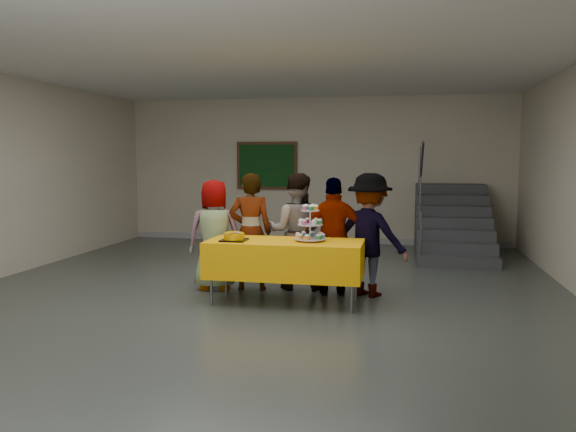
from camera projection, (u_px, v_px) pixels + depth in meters
name	position (u px, v px, depth m)	size (l,w,h in m)	color
room_shell	(252.00, 127.00, 6.72)	(10.00, 10.04, 3.02)	#4C514C
bake_table	(285.00, 258.00, 6.80)	(1.88, 0.78, 0.77)	#595960
cupcake_stand	(310.00, 226.00, 6.73)	(0.38, 0.38, 0.44)	silver
bear_cake	(234.00, 236.00, 6.77)	(0.32, 0.36, 0.12)	black
schoolchild_a	(215.00, 235.00, 7.53)	(0.72, 0.47, 1.48)	slate
schoolchild_b	(251.00, 232.00, 7.48)	(0.57, 0.38, 1.57)	slate
schoolchild_c	(296.00, 231.00, 7.54)	(0.76, 0.59, 1.57)	slate
schoolchild_d	(334.00, 237.00, 7.20)	(0.89, 0.37, 1.52)	slate
schoolchild_e	(370.00, 235.00, 7.16)	(1.02, 0.59, 1.58)	slate
staircase	(452.00, 227.00, 10.36)	(1.30, 2.40, 2.04)	#424447
noticeboard	(267.00, 166.00, 11.80)	(1.30, 0.05, 1.00)	#472B16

